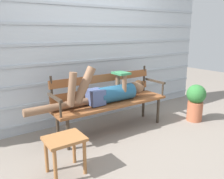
# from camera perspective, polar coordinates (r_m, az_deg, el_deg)

# --- Properties ---
(ground_plane) EXTENTS (12.00, 12.00, 0.00)m
(ground_plane) POSITION_cam_1_polar(r_m,az_deg,el_deg) (3.26, 1.89, -11.21)
(ground_plane) COLOR gray
(house_siding) EXTENTS (4.77, 0.08, 2.46)m
(house_siding) POSITION_cam_1_polar(r_m,az_deg,el_deg) (3.63, -5.63, 11.48)
(house_siding) COLOR #B2BCC6
(house_siding) RESTS_ON ground
(park_bench) EXTENTS (1.72, 0.45, 0.86)m
(park_bench) POSITION_cam_1_polar(r_m,az_deg,el_deg) (3.29, -0.66, -2.03)
(park_bench) COLOR brown
(park_bench) RESTS_ON ground
(reclining_person) EXTENTS (1.76, 0.25, 0.55)m
(reclining_person) POSITION_cam_1_polar(r_m,az_deg,el_deg) (3.16, -1.28, -0.76)
(reclining_person) COLOR #23567A
(footstool) EXTENTS (0.38, 0.31, 0.39)m
(footstool) POSITION_cam_1_polar(r_m,az_deg,el_deg) (2.38, -11.70, -13.41)
(footstool) COLOR #9E6638
(footstool) RESTS_ON ground
(potted_plant) EXTENTS (0.30, 0.30, 0.59)m
(potted_plant) POSITION_cam_1_polar(r_m,az_deg,el_deg) (3.88, 20.13, -2.68)
(potted_plant) COLOR #AD5B3D
(potted_plant) RESTS_ON ground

